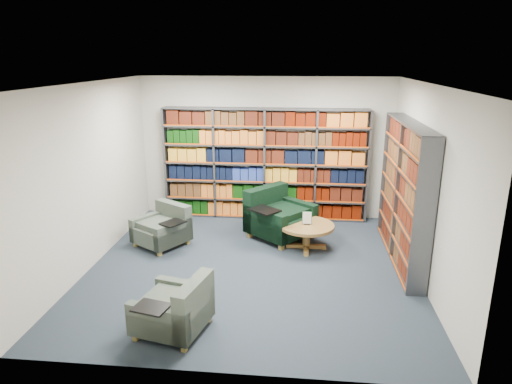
# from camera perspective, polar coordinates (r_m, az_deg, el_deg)

# --- Properties ---
(room_shell) EXTENTS (5.02, 5.02, 2.82)m
(room_shell) POSITION_cam_1_polar(r_m,az_deg,el_deg) (6.73, -0.52, 1.40)
(room_shell) COLOR #1A242B
(room_shell) RESTS_ON ground
(bookshelf_back) EXTENTS (4.00, 0.28, 2.20)m
(bookshelf_back) POSITION_cam_1_polar(r_m,az_deg,el_deg) (9.06, 1.11, 3.43)
(bookshelf_back) COLOR #47494F
(bookshelf_back) RESTS_ON ground
(bookshelf_right) EXTENTS (0.28, 2.50, 2.20)m
(bookshelf_right) POSITION_cam_1_polar(r_m,az_deg,el_deg) (7.53, 18.03, -0.16)
(bookshelf_right) COLOR #47494F
(bookshelf_right) RESTS_ON ground
(chair_teal_left) EXTENTS (1.07, 1.07, 0.70)m
(chair_teal_left) POSITION_cam_1_polar(r_m,az_deg,el_deg) (8.12, -11.37, -4.52)
(chair_teal_left) COLOR #0D2338
(chair_teal_left) RESTS_ON ground
(chair_green_right) EXTENTS (1.36, 1.36, 0.88)m
(chair_green_right) POSITION_cam_1_polar(r_m,az_deg,el_deg) (8.29, 2.59, -3.21)
(chair_green_right) COLOR black
(chair_green_right) RESTS_ON ground
(chair_teal_front) EXTENTS (0.92, 0.99, 0.70)m
(chair_teal_front) POSITION_cam_1_polar(r_m,az_deg,el_deg) (5.63, -9.77, -14.44)
(chair_teal_front) COLOR #0D2338
(chair_teal_front) RESTS_ON ground
(coffee_table) EXTENTS (0.93, 0.93, 0.65)m
(coffee_table) POSITION_cam_1_polar(r_m,az_deg,el_deg) (7.80, 6.35, -4.65)
(coffee_table) COLOR olive
(coffee_table) RESTS_ON ground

